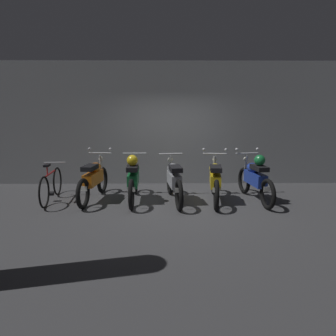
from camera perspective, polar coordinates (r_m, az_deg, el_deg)
ground_plane at (r=7.12m, az=1.12°, el=-6.34°), size 80.00×80.00×0.00m
back_wall at (r=8.88m, az=0.75°, el=7.91°), size 16.00×0.30×3.31m
motorbike_slot_0 at (r=7.47m, az=-13.17°, el=-1.90°), size 0.59×1.95×1.15m
motorbike_slot_1 at (r=7.23m, az=-6.22°, el=-1.82°), size 0.56×1.95×1.08m
motorbike_slot_2 at (r=7.15m, az=1.07°, el=-2.20°), size 0.56×1.95×1.03m
motorbike_slot_3 at (r=7.24m, az=8.42°, el=-2.13°), size 0.59×1.95×1.15m
motorbike_slot_4 at (r=7.47m, az=15.31°, el=-1.71°), size 0.59×1.94×1.15m
bicycle at (r=7.68m, az=-20.19°, el=-2.94°), size 0.50×1.73×0.89m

